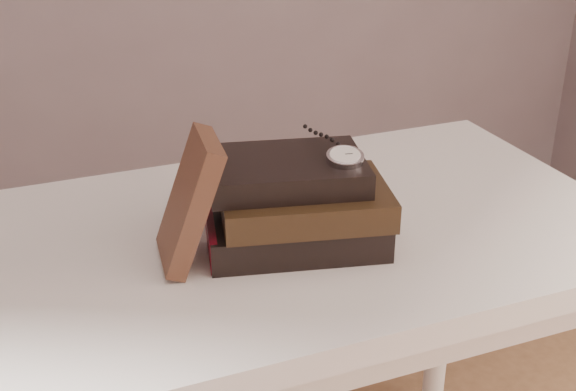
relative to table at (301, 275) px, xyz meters
name	(u,v)px	position (x,y,z in m)	size (l,w,h in m)	color
table	(301,275)	(0.00, 0.00, 0.00)	(1.00, 0.60, 0.75)	silver
book_stack	(295,204)	(-0.03, -0.04, 0.15)	(0.29, 0.23, 0.13)	black
journal	(189,201)	(-0.18, -0.04, 0.18)	(0.03, 0.11, 0.19)	#3B2016
pocket_watch	(344,156)	(0.03, -0.07, 0.23)	(0.06, 0.16, 0.02)	silver
eyeglasses	(227,176)	(-0.10, 0.06, 0.16)	(0.13, 0.14, 0.05)	silver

